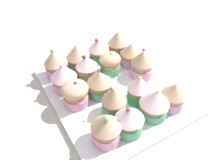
{
  "coord_description": "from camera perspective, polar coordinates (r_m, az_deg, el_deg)",
  "views": [
    {
      "loc": [
        35.92,
        -21.34,
        40.16
      ],
      "look_at": [
        0.0,
        0.0,
        4.2
      ],
      "focal_mm": 36.33,
      "sensor_mm": 36.0,
      "label": 1
    }
  ],
  "objects": [
    {
      "name": "ground_plane",
      "position": [
        0.59,
        0.0,
        -4.2
      ],
      "size": [
        180.0,
        180.0,
        3.0
      ],
      "primitive_type": "cube",
      "color": "#B2A899"
    },
    {
      "name": "baking_tray",
      "position": [
        0.58,
        0.0,
        -2.72
      ],
      "size": [
        35.75,
        29.54,
        1.2
      ],
      "color": "silver",
      "rests_on": "ground_plane"
    },
    {
      "name": "cupcake_0",
      "position": [
        0.61,
        -14.12,
        4.19
      ],
      "size": [
        5.87,
        5.87,
        8.08
      ],
      "color": "pink",
      "rests_on": "baking_tray"
    },
    {
      "name": "cupcake_1",
      "position": [
        0.56,
        -12.01,
        0.81
      ],
      "size": [
        6.31,
        6.31,
        7.61
      ],
      "color": "pink",
      "rests_on": "baking_tray"
    },
    {
      "name": "cupcake_2",
      "position": [
        0.52,
        -9.32,
        -3.15
      ],
      "size": [
        6.18,
        6.18,
        6.49
      ],
      "color": "pink",
      "rests_on": "baking_tray"
    },
    {
      "name": "cupcake_3",
      "position": [
        0.44,
        -1.49,
        -12.01
      ],
      "size": [
        6.05,
        6.05,
        7.48
      ],
      "color": "pink",
      "rests_on": "baking_tray"
    },
    {
      "name": "cupcake_4",
      "position": [
        0.62,
        -8.75,
        5.93
      ],
      "size": [
        6.0,
        6.0,
        7.45
      ],
      "color": "#4C9E6B",
      "rests_on": "baking_tray"
    },
    {
      "name": "cupcake_5",
      "position": [
        0.58,
        -6.3,
        3.05
      ],
      "size": [
        5.66,
        5.66,
        7.34
      ],
      "color": "#4C9E6B",
      "rests_on": "baking_tray"
    },
    {
      "name": "cupcake_6",
      "position": [
        0.53,
        -2.85,
        -1.09
      ],
      "size": [
        6.08,
        6.08,
        6.84
      ],
      "color": "#4C9E6B",
      "rests_on": "baking_tray"
    },
    {
      "name": "cupcake_7",
      "position": [
        0.49,
        0.52,
        -5.21
      ],
      "size": [
        5.51,
        5.51,
        7.56
      ],
      "color": "#4C9E6B",
      "rests_on": "baking_tray"
    },
    {
      "name": "cupcake_8",
      "position": [
        0.46,
        4.4,
        -9.92
      ],
      "size": [
        5.96,
        5.96,
        7.28
      ],
      "color": "#4C9E6B",
      "rests_on": "baking_tray"
    },
    {
      "name": "cupcake_9",
      "position": [
        0.65,
        -3.35,
        7.69
      ],
      "size": [
        5.91,
        5.91,
        7.25
      ],
      "color": "#4C9E6B",
      "rests_on": "baking_tray"
    },
    {
      "name": "cupcake_10",
      "position": [
        0.6,
        -0.48,
        4.29
      ],
      "size": [
        5.66,
        5.66,
        6.38
      ],
      "color": "#4C9E6B",
      "rests_on": "baking_tray"
    },
    {
      "name": "cupcake_11",
      "position": [
        0.52,
        6.76,
        -2.21
      ],
      "size": [
        5.34,
        5.34,
        7.31
      ],
      "color": "#4C9E6B",
      "rests_on": "baking_tray"
    },
    {
      "name": "cupcake_12",
      "position": [
        0.49,
        10.64,
        -5.71
      ],
      "size": [
        6.52,
        6.52,
        7.36
      ],
      "color": "#4C9E6B",
      "rests_on": "baking_tray"
    },
    {
      "name": "cupcake_13",
      "position": [
        0.67,
        1.38,
        9.29
      ],
      "size": [
        5.7,
        5.7,
        7.6
      ],
      "color": "#4C9E6B",
      "rests_on": "baking_tray"
    },
    {
      "name": "cupcake_14",
      "position": [
        0.63,
        4.74,
        6.53
      ],
      "size": [
        5.88,
        5.88,
        6.8
      ],
      "color": "pink",
      "rests_on": "baking_tray"
    },
    {
      "name": "cupcake_15",
      "position": [
        0.59,
        7.57,
        4.05
      ],
      "size": [
        5.87,
        5.87,
        8.07
      ],
      "color": "pink",
      "rests_on": "baking_tray"
    },
    {
      "name": "cupcake_16",
      "position": [
        0.52,
        15.22,
        -3.78
      ],
      "size": [
        5.66,
        5.66,
        6.86
      ],
      "color": "pink",
      "rests_on": "baking_tray"
    }
  ]
}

